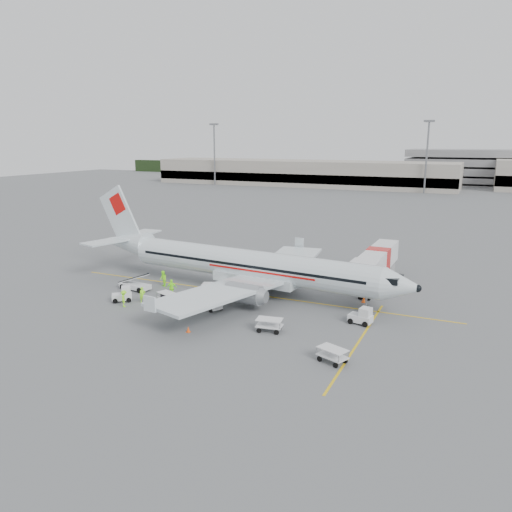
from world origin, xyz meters
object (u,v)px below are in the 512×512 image
Objects in this scene: jet_bridge at (378,267)px; tug_aft at (122,294)px; tug_mid at (212,302)px; aircraft at (250,245)px; tug_fore at (361,315)px; belt_loader at (135,279)px.

jet_bridge reaches higher than tug_aft.
tug_mid is at bearing -129.90° from jet_bridge.
jet_bridge is at bearing 40.68° from aircraft.
tug_aft is at bearing -161.11° from tug_fore.
jet_bridge reaches higher than tug_fore.
tug_fore is 0.97× the size of tug_mid.
tug_fore is at bearing 6.17° from belt_loader.
jet_bridge is (12.08, 8.57, -3.17)m from aircraft.
jet_bridge is 3.47× the size of belt_loader.
tug_mid is (11.02, -2.25, -0.47)m from belt_loader.
tug_mid is at bearing -5.27° from belt_loader.
jet_bridge is at bearing 34.53° from belt_loader.
tug_fore is at bearing -13.29° from aircraft.
tug_aft is (-10.74, -8.28, -4.55)m from aircraft.
jet_bridge reaches higher than belt_loader.
tug_aft is (-23.93, -3.83, -0.02)m from tug_fore.
aircraft is at bearing -143.84° from jet_bridge.
belt_loader is 25.25m from tug_fore.
aircraft reaches higher than tug_aft.
aircraft is 2.35× the size of jet_bridge.
jet_bridge is 7.77× the size of tug_mid.
jet_bridge is at bearing 104.72° from tug_fore.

